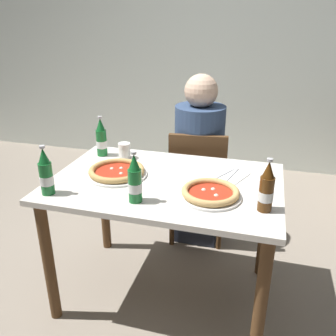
{
  "coord_description": "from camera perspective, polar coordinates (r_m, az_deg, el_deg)",
  "views": [
    {
      "loc": [
        0.47,
        -1.64,
        1.55
      ],
      "look_at": [
        0.0,
        0.05,
        0.8
      ],
      "focal_mm": 38.24,
      "sensor_mm": 36.0,
      "label": 1
    }
  ],
  "objects": [
    {
      "name": "beer_bottle_right",
      "position": [
        1.64,
        -5.31,
        -2.07
      ],
      "size": [
        0.07,
        0.07,
        0.25
      ],
      "color": "#196B2D",
      "rests_on": "dining_table_main"
    },
    {
      "name": "dining_table_main",
      "position": [
        1.93,
        -0.4,
        -5.04
      ],
      "size": [
        1.2,
        0.8,
        0.75
      ],
      "color": "silver",
      "rests_on": "ground_plane"
    },
    {
      "name": "pizza_marinara_far",
      "position": [
        1.72,
        6.77,
        -3.99
      ],
      "size": [
        0.3,
        0.3,
        0.04
      ],
      "color": "white",
      "rests_on": "dining_table_main"
    },
    {
      "name": "beer_bottle_center",
      "position": [
        2.23,
        -10.57,
        4.54
      ],
      "size": [
        0.07,
        0.07,
        0.25
      ],
      "color": "#196B2D",
      "rests_on": "dining_table_main"
    },
    {
      "name": "paper_cup",
      "position": [
        2.18,
        -6.97,
        2.74
      ],
      "size": [
        0.07,
        0.07,
        0.09
      ],
      "primitive_type": "cylinder",
      "color": "white",
      "rests_on": "dining_table_main"
    },
    {
      "name": "pizza_margherita_near",
      "position": [
        1.96,
        -8.17,
        -0.57
      ],
      "size": [
        0.33,
        0.33,
        0.04
      ],
      "color": "white",
      "rests_on": "dining_table_main"
    },
    {
      "name": "beer_bottle_left",
      "position": [
        1.61,
        15.42,
        -3.27
      ],
      "size": [
        0.07,
        0.07,
        0.25
      ],
      "color": "#512D0F",
      "rests_on": "dining_table_main"
    },
    {
      "name": "chair_behind_table",
      "position": [
        2.52,
        4.78,
        -1.99
      ],
      "size": [
        0.44,
        0.44,
        0.85
      ],
      "rotation": [
        0.0,
        0.0,
        3.26
      ],
      "color": "brown",
      "rests_on": "ground_plane"
    },
    {
      "name": "back_wall_tiled",
      "position": [
        3.88,
        9.09,
        19.16
      ],
      "size": [
        7.0,
        0.1,
        2.6
      ],
      "primitive_type": "cube",
      "color": "silver",
      "rests_on": "ground_plane"
    },
    {
      "name": "diner_seated",
      "position": [
        2.53,
        4.89,
        0.59
      ],
      "size": [
        0.34,
        0.34,
        1.21
      ],
      "color": "#2D3342",
      "rests_on": "ground_plane"
    },
    {
      "name": "beer_bottle_extra",
      "position": [
        1.8,
        -18.88,
        -0.9
      ],
      "size": [
        0.07,
        0.07,
        0.25
      ],
      "color": "#196B2D",
      "rests_on": "dining_table_main"
    },
    {
      "name": "ground_plane",
      "position": [
        2.3,
        -0.35,
        -19.13
      ],
      "size": [
        8.0,
        8.0,
        0.0
      ],
      "primitive_type": "plane",
      "color": "gray"
    },
    {
      "name": "napkin_with_cutlery",
      "position": [
        1.97,
        9.59,
        -1.05
      ],
      "size": [
        0.23,
        0.23,
        0.01
      ],
      "color": "white",
      "rests_on": "dining_table_main"
    }
  ]
}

